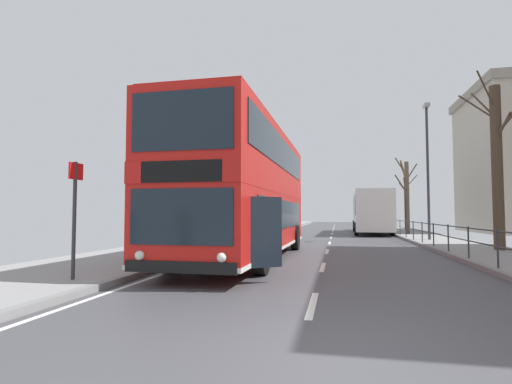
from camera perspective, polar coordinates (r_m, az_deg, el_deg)
The scene contains 9 objects.
ground at distance 4.61m, azimuth -3.72°, elevation -22.05°, with size 15.80×140.00×0.20m.
double_decker_bus_main at distance 13.54m, azimuth -1.38°, elevation 0.06°, with size 3.25×11.37×4.37m.
background_bus_far_lane at distance 32.10m, azimuth 16.24°, elevation -2.64°, with size 2.86×10.82×3.19m.
pedestrian_railing_far_kerb at distance 18.66m, azimuth 24.20°, elevation -5.06°, with size 0.05×32.51×0.99m.
bus_stop_sign_near at distance 9.33m, azimuth -24.67°, elevation -1.88°, with size 0.08×0.44×2.51m.
street_lamp_far_side at distance 23.58m, azimuth 23.50°, elevation 4.25°, with size 0.28×0.60×7.43m.
bare_tree_far_00 at distance 18.12m, azimuth 31.39°, elevation 3.52°, with size 1.60×2.33×6.79m.
bare_tree_far_01 at distance 36.45m, azimuth 20.84°, elevation -1.12°, with size 2.13×2.89×4.88m.
bare_tree_far_02 at distance 29.77m, azimuth 20.89°, elevation -0.17°, with size 1.78×2.92×5.17m.
Camera 1 is at (0.43, -4.21, 1.53)m, focal length 27.75 mm.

